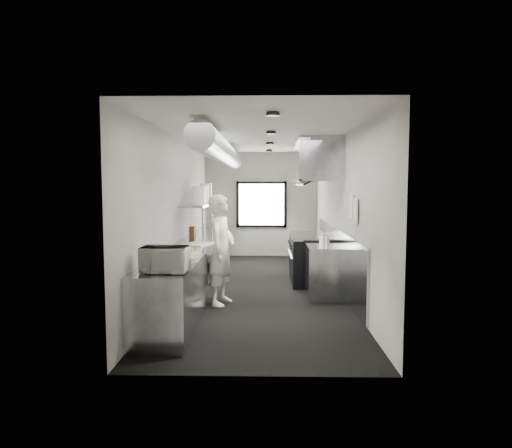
{
  "coord_description": "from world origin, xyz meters",
  "views": [
    {
      "loc": [
        0.12,
        -8.58,
        1.95
      ],
      "look_at": [
        -0.06,
        -0.2,
        1.23
      ],
      "focal_mm": 32.73,
      "sensor_mm": 36.0,
      "label": 1
    }
  ],
  "objects_px": {
    "prep_counter": "(194,269)",
    "pass_shelf": "(202,204)",
    "exhaust_hood": "(315,162)",
    "plate_stack_a": "(198,196)",
    "cutting_board": "(199,244)",
    "squeeze_bottle_d": "(323,239)",
    "far_work_table": "(216,243)",
    "squeeze_bottle_a": "(327,243)",
    "deli_tub_a": "(154,261)",
    "bottle_station": "(326,272)",
    "squeeze_bottle_b": "(323,242)",
    "line_cook": "(221,250)",
    "range": "(312,258)",
    "squeeze_bottle_e": "(323,238)",
    "microwave": "(165,259)",
    "plate_stack_c": "(203,194)",
    "plate_stack_d": "(206,192)",
    "plate_stack_b": "(199,195)",
    "knife_block": "(193,233)",
    "deli_tub_b": "(158,262)",
    "squeeze_bottle_c": "(321,241)",
    "small_plate": "(191,253)"
  },
  "relations": [
    {
      "from": "exhaust_hood",
      "to": "knife_block",
      "type": "distance_m",
      "value": 2.78
    },
    {
      "from": "exhaust_hood",
      "to": "prep_counter",
      "type": "height_order",
      "value": "exhaust_hood"
    },
    {
      "from": "plate_stack_b",
      "to": "knife_block",
      "type": "bearing_deg",
      "value": -101.5
    },
    {
      "from": "far_work_table",
      "to": "plate_stack_a",
      "type": "xyz_separation_m",
      "value": [
        -0.03,
        -2.87,
        1.27
      ]
    },
    {
      "from": "far_work_table",
      "to": "microwave",
      "type": "relative_size",
      "value": 2.35
    },
    {
      "from": "deli_tub_a",
      "to": "plate_stack_c",
      "type": "xyz_separation_m",
      "value": [
        0.09,
        3.96,
        0.79
      ]
    },
    {
      "from": "bottle_station",
      "to": "squeeze_bottle_b",
      "type": "height_order",
      "value": "squeeze_bottle_b"
    },
    {
      "from": "plate_stack_d",
      "to": "squeeze_bottle_d",
      "type": "bearing_deg",
      "value": -43.09
    },
    {
      "from": "far_work_table",
      "to": "plate_stack_d",
      "type": "relative_size",
      "value": 3.05
    },
    {
      "from": "squeeze_bottle_d",
      "to": "plate_stack_a",
      "type": "bearing_deg",
      "value": 158.92
    },
    {
      "from": "far_work_table",
      "to": "bottle_station",
      "type": "bearing_deg",
      "value": -59.47
    },
    {
      "from": "line_cook",
      "to": "knife_block",
      "type": "distance_m",
      "value": 1.6
    },
    {
      "from": "exhaust_hood",
      "to": "prep_counter",
      "type": "relative_size",
      "value": 0.37
    },
    {
      "from": "squeeze_bottle_c",
      "to": "squeeze_bottle_e",
      "type": "xyz_separation_m",
      "value": [
        0.08,
        0.31,
        0.0
      ]
    },
    {
      "from": "bottle_station",
      "to": "knife_block",
      "type": "height_order",
      "value": "knife_block"
    },
    {
      "from": "squeeze_bottle_a",
      "to": "squeeze_bottle_e",
      "type": "bearing_deg",
      "value": 88.67
    },
    {
      "from": "range",
      "to": "squeeze_bottle_e",
      "type": "distance_m",
      "value": 1.2
    },
    {
      "from": "plate_stack_c",
      "to": "squeeze_bottle_c",
      "type": "xyz_separation_m",
      "value": [
        2.28,
        -1.97,
        -0.75
      ]
    },
    {
      "from": "plate_stack_c",
      "to": "squeeze_bottle_d",
      "type": "bearing_deg",
      "value": -38.16
    },
    {
      "from": "microwave",
      "to": "plate_stack_b",
      "type": "bearing_deg",
      "value": 93.46
    },
    {
      "from": "prep_counter",
      "to": "bottle_station",
      "type": "xyz_separation_m",
      "value": [
        2.3,
        -0.2,
        0.0
      ]
    },
    {
      "from": "range",
      "to": "deli_tub_b",
      "type": "height_order",
      "value": "deli_tub_b"
    },
    {
      "from": "pass_shelf",
      "to": "squeeze_bottle_b",
      "type": "relative_size",
      "value": 16.01
    },
    {
      "from": "pass_shelf",
      "to": "cutting_board",
      "type": "xyz_separation_m",
      "value": [
        0.14,
        -1.54,
        -0.63
      ]
    },
    {
      "from": "small_plate",
      "to": "deli_tub_a",
      "type": "bearing_deg",
      "value": -105.03
    },
    {
      "from": "exhaust_hood",
      "to": "plate_stack_a",
      "type": "bearing_deg",
      "value": -170.79
    },
    {
      "from": "pass_shelf",
      "to": "plate_stack_b",
      "type": "bearing_deg",
      "value": -93.49
    },
    {
      "from": "plate_stack_d",
      "to": "squeeze_bottle_d",
      "type": "distance_m",
      "value": 3.24
    },
    {
      "from": "prep_counter",
      "to": "pass_shelf",
      "type": "height_order",
      "value": "pass_shelf"
    },
    {
      "from": "pass_shelf",
      "to": "knife_block",
      "type": "bearing_deg",
      "value": -98.23
    },
    {
      "from": "prep_counter",
      "to": "exhaust_hood",
      "type": "bearing_deg",
      "value": 28.11
    },
    {
      "from": "knife_block",
      "to": "deli_tub_b",
      "type": "bearing_deg",
      "value": -87.51
    },
    {
      "from": "line_cook",
      "to": "squeeze_bottle_a",
      "type": "height_order",
      "value": "line_cook"
    },
    {
      "from": "prep_counter",
      "to": "cutting_board",
      "type": "xyz_separation_m",
      "value": [
        0.1,
        -0.04,
        0.46
      ]
    },
    {
      "from": "plate_stack_a",
      "to": "prep_counter",
      "type": "bearing_deg",
      "value": -88.22
    },
    {
      "from": "cutting_board",
      "to": "far_work_table",
      "type": "bearing_deg",
      "value": 91.49
    },
    {
      "from": "microwave",
      "to": "plate_stack_b",
      "type": "distance_m",
      "value": 3.88
    },
    {
      "from": "prep_counter",
      "to": "line_cook",
      "type": "bearing_deg",
      "value": -48.99
    },
    {
      "from": "cutting_board",
      "to": "squeeze_bottle_b",
      "type": "height_order",
      "value": "squeeze_bottle_b"
    },
    {
      "from": "line_cook",
      "to": "exhaust_hood",
      "type": "bearing_deg",
      "value": -27.74
    },
    {
      "from": "far_work_table",
      "to": "squeeze_bottle_a",
      "type": "xyz_separation_m",
      "value": [
        2.27,
        -4.22,
        0.55
      ]
    },
    {
      "from": "knife_block",
      "to": "far_work_table",
      "type": "bearing_deg",
      "value": 89.36
    },
    {
      "from": "microwave",
      "to": "squeeze_bottle_e",
      "type": "height_order",
      "value": "microwave"
    },
    {
      "from": "plate_stack_a",
      "to": "squeeze_bottle_a",
      "type": "xyz_separation_m",
      "value": [
        2.3,
        -1.35,
        -0.72
      ]
    },
    {
      "from": "line_cook",
      "to": "plate_stack_b",
      "type": "relative_size",
      "value": 5.26
    },
    {
      "from": "knife_block",
      "to": "squeeze_bottle_e",
      "type": "distance_m",
      "value": 2.52
    },
    {
      "from": "deli_tub_a",
      "to": "bottle_station",
      "type": "bearing_deg",
      "value": 38.7
    },
    {
      "from": "knife_block",
      "to": "squeeze_bottle_d",
      "type": "xyz_separation_m",
      "value": [
        2.39,
        -0.86,
        -0.02
      ]
    },
    {
      "from": "deli_tub_a",
      "to": "plate_stack_a",
      "type": "distance_m",
      "value": 3.11
    },
    {
      "from": "cutting_board",
      "to": "squeeze_bottle_d",
      "type": "xyz_separation_m",
      "value": [
        2.16,
        -0.01,
        0.09
      ]
    }
  ]
}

